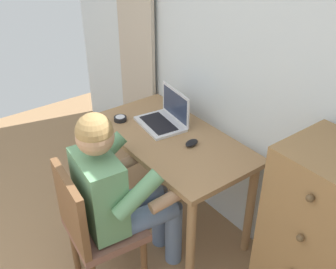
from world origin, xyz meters
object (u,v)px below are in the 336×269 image
desk (171,151)px  dresser (320,251)px  laptop (165,117)px  desk_clock (120,119)px  chair (93,225)px  computer_mouse (192,143)px  person_seated (120,190)px

desk → dresser: size_ratio=1.01×
desk → dresser: bearing=5.6°
laptop → desk_clock: 0.32m
desk → chair: (0.16, -0.68, -0.15)m
computer_mouse → dresser: bearing=-7.7°
dresser → chair: (-0.94, -0.79, -0.09)m
person_seated → computer_mouse: 0.55m
desk → laptop: laptop is taller
desk → desk_clock: desk_clock is taller
chair → desk_clock: (-0.54, 0.53, 0.28)m
chair → computer_mouse: 0.78m
laptop → chair: bearing=-67.0°
person_seated → laptop: size_ratio=3.21×
laptop → dresser: bearing=1.8°
dresser → computer_mouse: 0.96m
desk → computer_mouse: bearing=14.2°
dresser → desk_clock: size_ratio=12.76×
laptop → computer_mouse: (0.32, -0.03, -0.04)m
dresser → person_seated: person_seated is taller
dresser → computer_mouse: (-0.94, -0.07, 0.19)m
dresser → chair: 1.23m
dresser → desk: bearing=-174.4°
person_seated → dresser: bearing=33.6°
desk → person_seated: (0.18, -0.50, 0.03)m
desk → person_seated: size_ratio=0.98×
computer_mouse → desk_clock: bearing=-171.9°
chair → desk_clock: chair is taller
person_seated → desk_clock: bearing=148.3°
desk → desk_clock: (-0.38, -0.16, 0.13)m
desk → chair: chair is taller
laptop → desk_clock: size_ratio=4.10×
person_seated → desk_clock: 0.67m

